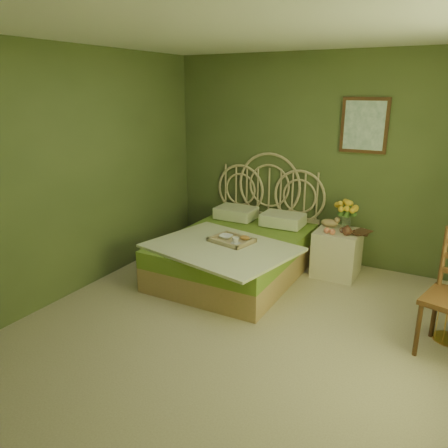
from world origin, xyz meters
The scene contains 11 objects.
floor centered at (0.00, 0.00, 0.00)m, with size 4.50×4.50×0.00m, color tan.
ceiling centered at (0.00, 0.00, 2.60)m, with size 4.50×4.50×0.00m, color silver.
wall_back centered at (0.00, 2.25, 1.30)m, with size 4.00×4.00×0.00m, color #556233.
wall_left centered at (-2.00, 0.00, 1.30)m, with size 4.50×4.50×0.00m, color #556233.
wall_art centered at (0.52, 2.22, 1.75)m, with size 0.54×0.04×0.64m.
bed centered at (-0.65, 1.29, 0.30)m, with size 1.71×2.17×1.34m.
nightstand centered at (0.42, 1.82, 0.35)m, with size 0.51×0.51×0.99m.
book_lower centered at (0.60, 1.83, 0.57)m, with size 0.16×0.22×0.02m, color #381E0F.
book_upper centered at (0.60, 1.83, 0.59)m, with size 0.17×0.24×0.02m, color #472819.
cereal_bowl centered at (-0.67, 1.03, 0.54)m, with size 0.15×0.15×0.04m, color white.
coffee_cup centered at (-0.49, 0.92, 0.55)m, with size 0.08×0.08×0.07m, color white.
Camera 1 is at (1.58, -3.13, 2.16)m, focal length 35.00 mm.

